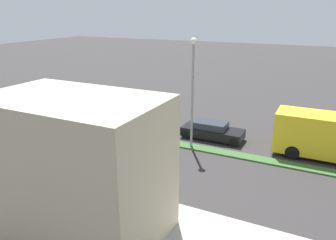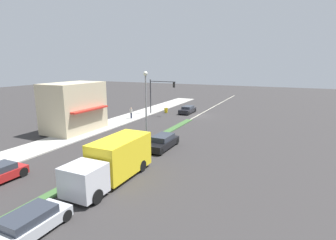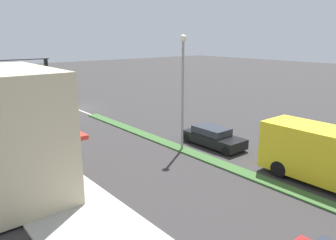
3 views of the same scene
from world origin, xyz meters
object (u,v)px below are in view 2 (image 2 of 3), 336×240
Objects in this scene: sedan_dark at (188,110)px; street_lamp at (146,98)px; delivery_truck at (113,160)px; suv_black at (162,142)px; warning_aframe_sign at (166,110)px; traffic_signal_main at (158,91)px; sedan_silver at (26,225)px; pedestrian at (131,113)px.

street_lamp is at bearing 97.02° from sedan_dark.
suv_black is at bearing -90.00° from delivery_truck.
suv_black is (-2.20, 0.75, -4.15)m from street_lamp.
traffic_signal_main is at bearing 76.09° from warning_aframe_sign.
street_lamp is 1.64× the size of suv_black.
sedan_dark is (2.20, -17.86, -4.18)m from street_lamp.
suv_black is (0.00, -14.92, 0.05)m from sedan_silver.
pedestrian is at bearing -45.39° from suv_black.
traffic_signal_main reaches higher than sedan_dark.
suv_black is (-8.32, 15.48, -3.27)m from traffic_signal_main.
traffic_signal_main reaches higher than sedan_silver.
suv_black is at bearing 114.29° from warning_aframe_sign.
warning_aframe_sign is 3.66m from sedan_dark.
delivery_truck reaches higher than pedestrian.
sedan_dark is at bearing -141.41° from traffic_signal_main.
warning_aframe_sign is 0.20× the size of sedan_dark.
street_lamp is at bearing 129.95° from pedestrian.
traffic_signal_main is 17.88m from suv_black.
traffic_signal_main is 1.37× the size of sedan_dark.
warning_aframe_sign is at bearing 19.45° from sedan_dark.
delivery_truck is at bearing 107.22° from warning_aframe_sign.
street_lamp is (-6.12, 14.72, 0.88)m from traffic_signal_main.
warning_aframe_sign is (-0.47, -1.91, -3.47)m from traffic_signal_main.
traffic_signal_main is at bearing -112.88° from pedestrian.
warning_aframe_sign is at bearing -71.24° from street_lamp.
street_lamp is 9.55m from delivery_truck.
sedan_dark is 0.91× the size of suv_black.
suv_black is (0.00, -7.93, -0.84)m from delivery_truck.
delivery_truck is 7.98m from suv_black.
delivery_truck is 1.67× the size of suv_black.
traffic_signal_main is 6.69× the size of warning_aframe_sign.
sedan_silver is at bearing 103.66° from warning_aframe_sign.
suv_black is at bearing -90.00° from sedan_silver.
warning_aframe_sign is at bearing -110.47° from pedestrian.
delivery_truck is at bearing 99.41° from sedan_dark.
warning_aframe_sign is 0.11× the size of delivery_truck.
traffic_signal_main is 1.24× the size of suv_black.
sedan_silver is at bearing 112.22° from pedestrian.
traffic_signal_main is 0.75× the size of delivery_truck.
pedestrian is 14.82m from suv_black.
suv_black is at bearing 134.61° from pedestrian.
traffic_signal_main is at bearing 38.59° from sedan_dark.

